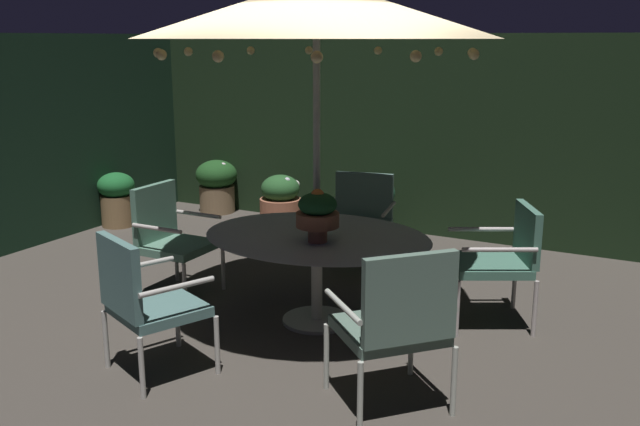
% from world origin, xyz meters
% --- Properties ---
extents(ground_plane, '(8.05, 6.54, 0.02)m').
position_xyz_m(ground_plane, '(0.00, 0.00, -0.01)').
color(ground_plane, '#413B35').
extents(hedge_backdrop_rear, '(8.05, 0.30, 2.31)m').
position_xyz_m(hedge_backdrop_rear, '(0.00, 3.12, 1.15)').
color(hedge_backdrop_rear, black).
rests_on(hedge_backdrop_rear, ground_plane).
extents(patio_dining_table, '(1.86, 1.50, 0.74)m').
position_xyz_m(patio_dining_table, '(0.07, 0.03, 0.64)').
color(patio_dining_table, '#BAB4AA').
rests_on(patio_dining_table, ground_plane).
extents(patio_umbrella, '(2.72, 2.72, 2.76)m').
position_xyz_m(patio_umbrella, '(0.07, 0.03, 2.46)').
color(patio_umbrella, '#B3B3AB').
rests_on(patio_umbrella, ground_plane).
extents(centerpiece_planter, '(0.33, 0.33, 0.41)m').
position_xyz_m(centerpiece_planter, '(0.18, -0.15, 0.97)').
color(centerpiece_planter, '#A9644E').
rests_on(centerpiece_planter, patio_dining_table).
extents(patio_chair_north, '(0.78, 0.77, 1.00)m').
position_xyz_m(patio_chair_north, '(-0.52, -1.34, 0.57)').
color(patio_chair_north, '#B7B3AC').
rests_on(patio_chair_north, ground_plane).
extents(patio_chair_northeast, '(0.88, 0.88, 1.06)m').
position_xyz_m(patio_chair_northeast, '(1.17, -0.99, 0.61)').
color(patio_chair_northeast, '#B3B7AA').
rests_on(patio_chair_northeast, ground_plane).
extents(patio_chair_east, '(0.84, 0.84, 0.97)m').
position_xyz_m(patio_chair_east, '(1.39, 0.73, 0.57)').
color(patio_chair_east, '#BBAFAC').
rests_on(patio_chair_east, ground_plane).
extents(patio_chair_southeast, '(0.76, 0.73, 0.94)m').
position_xyz_m(patio_chair_southeast, '(-0.22, 1.49, 0.54)').
color(patio_chair_southeast, '#B3B4A7').
rests_on(patio_chair_southeast, ground_plane).
extents(patio_chair_south, '(0.58, 0.61, 0.99)m').
position_xyz_m(patio_chair_south, '(-1.42, 0.02, 0.56)').
color(patio_chair_south, '#B8AEA7').
rests_on(patio_chair_south, ground_plane).
extents(potted_plant_back_left, '(0.56, 0.56, 0.75)m').
position_xyz_m(potted_plant_back_left, '(-0.52, 2.44, 0.41)').
color(potted_plant_back_left, tan).
rests_on(potted_plant_back_left, ground_plane).
extents(potted_plant_right_near, '(0.51, 0.51, 0.64)m').
position_xyz_m(potted_plant_right_near, '(-1.74, 2.49, 0.31)').
color(potted_plant_right_near, '#A15E44').
rests_on(potted_plant_right_near, ground_plane).
extents(potted_plant_back_right, '(0.45, 0.45, 0.67)m').
position_xyz_m(potted_plant_back_right, '(-3.53, 1.58, 0.36)').
color(potted_plant_back_right, olive).
rests_on(potted_plant_back_right, ground_plane).
extents(potted_plant_back_center, '(0.55, 0.55, 0.70)m').
position_xyz_m(potted_plant_back_center, '(-2.87, 2.74, 0.38)').
color(potted_plant_back_center, '#7F6447').
rests_on(potted_plant_back_center, ground_plane).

